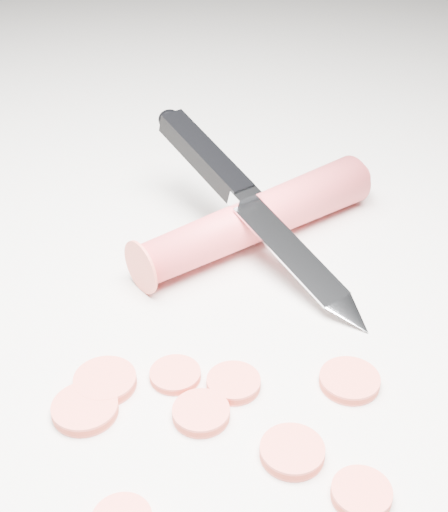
# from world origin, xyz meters

# --- Properties ---
(ground) EXTENTS (2.40, 2.40, 0.00)m
(ground) POSITION_xyz_m (0.00, 0.00, 0.00)
(ground) COLOR silver
(ground) RESTS_ON ground
(carrot) EXTENTS (0.18, 0.17, 0.03)m
(carrot) POSITION_xyz_m (0.02, 0.10, 0.02)
(carrot) COLOR #E94149
(carrot) RESTS_ON ground
(carrot_slice_0) EXTENTS (0.04, 0.04, 0.01)m
(carrot_slice_0) POSITION_xyz_m (-0.07, -0.09, 0.00)
(carrot_slice_0) COLOR #F55A49
(carrot_slice_0) RESTS_ON ground
(carrot_slice_1) EXTENTS (0.04, 0.04, 0.01)m
(carrot_slice_1) POSITION_xyz_m (-0.06, -0.07, 0.00)
(carrot_slice_1) COLOR #F55A49
(carrot_slice_1) RESTS_ON ground
(carrot_slice_2) EXTENTS (0.03, 0.03, 0.01)m
(carrot_slice_2) POSITION_xyz_m (-0.02, -0.06, 0.00)
(carrot_slice_2) COLOR #F55A49
(carrot_slice_2) RESTS_ON ground
(carrot_slice_3) EXTENTS (0.03, 0.03, 0.01)m
(carrot_slice_3) POSITION_xyz_m (-0.00, -0.09, 0.00)
(carrot_slice_3) COLOR #F55A49
(carrot_slice_3) RESTS_ON ground
(carrot_slice_4) EXTENTS (0.04, 0.04, 0.01)m
(carrot_slice_4) POSITION_xyz_m (0.08, -0.05, 0.00)
(carrot_slice_4) COLOR #F55A49
(carrot_slice_4) RESTS_ON ground
(carrot_slice_5) EXTENTS (0.03, 0.03, 0.01)m
(carrot_slice_5) POSITION_xyz_m (0.02, -0.06, 0.00)
(carrot_slice_5) COLOR #F55A49
(carrot_slice_5) RESTS_ON ground
(carrot_slice_6) EXTENTS (0.03, 0.03, 0.01)m
(carrot_slice_6) POSITION_xyz_m (0.05, -0.11, 0.00)
(carrot_slice_6) COLOR #F55A49
(carrot_slice_6) RESTS_ON ground
(carrot_slice_8) EXTENTS (0.03, 0.03, 0.01)m
(carrot_slice_8) POSITION_xyz_m (0.09, -0.13, 0.00)
(carrot_slice_8) COLOR #F55A49
(carrot_slice_8) RESTS_ON ground
(kitchen_knife) EXTENTS (0.19, 0.19, 0.08)m
(kitchen_knife) POSITION_xyz_m (0.02, 0.08, 0.04)
(kitchen_knife) COLOR silver
(kitchen_knife) RESTS_ON ground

